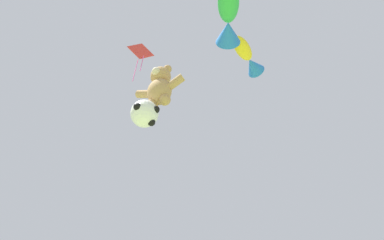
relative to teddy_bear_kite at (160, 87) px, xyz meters
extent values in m
ellipsoid|color=tan|center=(0.00, 0.01, -0.26)|extent=(0.90, 0.77, 1.10)
sphere|color=tan|center=(0.00, 0.01, 0.56)|extent=(0.76, 0.76, 0.76)
sphere|color=beige|center=(0.00, -0.31, 0.50)|extent=(0.32, 0.32, 0.32)
sphere|color=tan|center=(-0.27, 0.01, 0.86)|extent=(0.31, 0.31, 0.31)
cylinder|color=tan|center=(-0.66, 0.01, -0.06)|extent=(0.65, 0.29, 0.51)
sphere|color=tan|center=(-0.25, 0.01, -0.78)|extent=(0.41, 0.41, 0.41)
sphere|color=tan|center=(0.27, 0.01, 0.86)|extent=(0.31, 0.31, 0.31)
cylinder|color=tan|center=(0.66, 0.01, -0.06)|extent=(0.65, 0.29, 0.51)
sphere|color=tan|center=(0.25, 0.01, -0.78)|extent=(0.41, 0.41, 0.41)
sphere|color=white|center=(-0.45, -0.10, -1.23)|extent=(0.95, 0.95, 0.95)
sphere|color=black|center=(-0.01, -0.10, -1.23)|extent=(0.27, 0.27, 0.27)
sphere|color=black|center=(-0.54, 0.19, -0.92)|extent=(0.27, 0.27, 0.27)
sphere|color=black|center=(-0.45, -0.54, -1.30)|extent=(0.27, 0.27, 0.27)
sphere|color=black|center=(-0.24, 0.05, -1.59)|extent=(0.27, 0.27, 0.27)
ellipsoid|color=yellow|center=(2.88, 1.25, 2.08)|extent=(0.67, 1.32, 0.48)
cone|color=blue|center=(2.95, 2.24, 2.08)|extent=(0.76, 0.76, 0.71)
sphere|color=black|center=(2.85, 0.84, 2.20)|extent=(0.13, 0.13, 0.13)
ellipsoid|color=green|center=(3.21, -1.10, 1.56)|extent=(1.27, 1.69, 0.62)
cone|color=blue|center=(2.75, -0.02, 1.56)|extent=(1.17, 1.13, 0.91)
cube|color=red|center=(-2.17, 1.30, 5.00)|extent=(0.93, 1.07, 1.39)
cylinder|color=#E53F9E|center=(-2.34, 1.35, 3.69)|extent=(0.03, 0.17, 1.72)
cylinder|color=#E53F9E|center=(-1.99, 1.30, 3.94)|extent=(0.03, 0.13, 1.22)
camera|label=1|loc=(5.00, -7.48, -9.99)|focal=35.00mm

